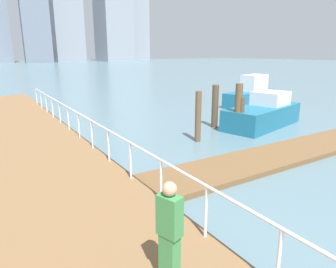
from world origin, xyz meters
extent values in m
plane|color=slate|center=(0.00, 20.00, 0.00)|extent=(300.00, 300.00, 0.00)
cube|color=brown|center=(4.45, 8.71, 0.09)|extent=(15.89, 2.00, 0.18)
cylinder|color=white|center=(-3.15, 4.06, 0.93)|extent=(0.06, 0.06, 1.05)
cylinder|color=white|center=(-3.15, 5.71, 0.93)|extent=(0.06, 0.06, 1.05)
cylinder|color=white|center=(-3.15, 7.36, 0.93)|extent=(0.06, 0.06, 1.05)
cylinder|color=white|center=(-3.15, 9.02, 0.93)|extent=(0.06, 0.06, 1.05)
cylinder|color=white|center=(-3.15, 10.67, 0.93)|extent=(0.06, 0.06, 1.05)
cylinder|color=white|center=(-3.15, 12.32, 0.93)|extent=(0.06, 0.06, 1.05)
cylinder|color=white|center=(-3.15, 13.97, 0.93)|extent=(0.06, 0.06, 1.05)
cylinder|color=white|center=(-3.15, 15.63, 0.93)|extent=(0.06, 0.06, 1.05)
cylinder|color=white|center=(-3.15, 17.28, 0.93)|extent=(0.06, 0.06, 1.05)
cylinder|color=white|center=(-3.15, 18.93, 0.93)|extent=(0.06, 0.06, 1.05)
cylinder|color=white|center=(-3.15, 20.58, 0.93)|extent=(0.06, 0.06, 1.05)
cylinder|color=white|center=(-3.15, 22.23, 0.93)|extent=(0.06, 0.06, 1.05)
cylinder|color=white|center=(-3.15, 23.89, 0.93)|extent=(0.06, 0.06, 1.05)
cylinder|color=white|center=(-3.15, 9.84, 1.45)|extent=(0.06, 28.09, 0.06)
cylinder|color=brown|center=(3.92, 13.74, 1.11)|extent=(0.34, 0.34, 2.22)
cylinder|color=brown|center=(3.91, 12.06, 1.22)|extent=(0.34, 0.34, 2.43)
cylinder|color=brown|center=(1.52, 12.06, 1.12)|extent=(0.27, 0.27, 2.23)
cylinder|color=brown|center=(4.00, 11.92, 0.89)|extent=(0.25, 0.25, 1.79)
cube|color=#1E6B8C|center=(10.68, 17.68, 0.53)|extent=(5.31, 2.62, 1.05)
cube|color=white|center=(11.19, 17.81, 1.64)|extent=(2.36, 1.63, 1.18)
cube|color=#1E6B8C|center=(6.19, 12.53, 0.54)|extent=(5.44, 3.13, 1.08)
cube|color=white|center=(6.94, 12.72, 1.43)|extent=(2.08, 1.93, 0.71)
cube|color=#3F8C4C|center=(-4.35, 5.09, 0.80)|extent=(0.28, 0.33, 0.80)
cube|color=#3F8C4C|center=(-4.35, 5.09, 1.52)|extent=(0.32, 0.41, 0.63)
sphere|color=tan|center=(-4.35, 5.09, 1.94)|extent=(0.22, 0.22, 0.22)
cube|color=slate|center=(14.76, 127.03, 16.73)|extent=(10.12, 9.19, 33.46)
cube|color=#8C939E|center=(27.55, 135.46, 22.57)|extent=(12.94, 12.37, 45.13)
cube|color=#8C939E|center=(62.99, 143.35, 28.16)|extent=(10.41, 13.89, 56.32)
camera|label=1|loc=(-6.48, 1.72, 3.82)|focal=32.57mm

